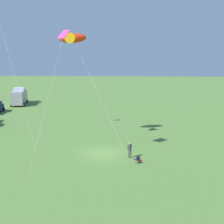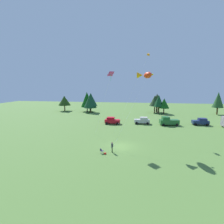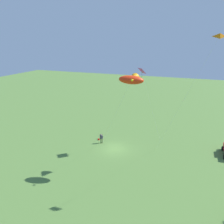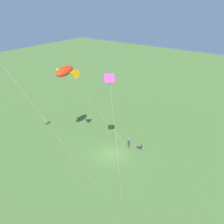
{
  "view_description": "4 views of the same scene",
  "coord_description": "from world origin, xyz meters",
  "views": [
    {
      "loc": [
        -32.85,
        -2.2,
        12.22
      ],
      "look_at": [
        -3.18,
        -1.14,
        5.5
      ],
      "focal_mm": 50.0,
      "sensor_mm": 36.0,
      "label": 1
    },
    {
      "loc": [
        2.96,
        -29.67,
        10.77
      ],
      "look_at": [
        -1.67,
        0.11,
        6.14
      ],
      "focal_mm": 28.0,
      "sensor_mm": 36.0,
      "label": 2
    },
    {
      "loc": [
        31.06,
        11.23,
        17.38
      ],
      "look_at": [
        -0.33,
        -0.65,
        6.34
      ],
      "focal_mm": 35.0,
      "sensor_mm": 36.0,
      "label": 3
    },
    {
      "loc": [
        -19.4,
        25.75,
        21.47
      ],
      "look_at": [
        0.2,
        -0.49,
        6.61
      ],
      "focal_mm": 42.0,
      "sensor_mm": 36.0,
      "label": 4
    }
  ],
  "objects": [
    {
      "name": "kite_diamond_rainbow",
      "position": [
        -2.53,
        3.58,
        12.58
      ],
      "size": [
        4.69,
        3.7,
        13.32
      ],
      "color": "#CF3791",
      "rests_on": "ground"
    },
    {
      "name": "ground_plane",
      "position": [
        0.0,
        0.0,
        0.0
      ],
      "size": [
        160.0,
        160.0,
        0.0
      ],
      "primitive_type": "plane",
      "color": "#527936"
    },
    {
      "name": "treeline_distant",
      "position": [
        -4.62,
        39.14,
        4.83
      ],
      "size": [
        64.35,
        9.88,
        8.32
      ],
      "color": "#503D1F",
      "rests_on": "ground"
    },
    {
      "name": "truck_green_flatbed",
      "position": [
        10.99,
        18.52,
        1.1
      ],
      "size": [
        5.24,
        3.0,
        2.34
      ],
      "rotation": [
        0.0,
        0.0,
        3.29
      ],
      "color": "#24632C",
      "rests_on": "ground"
    },
    {
      "name": "person_kite_flyer",
      "position": [
        -1.16,
        -2.97,
        1.02
      ],
      "size": [
        0.44,
        0.52,
        1.74
      ],
      "rotation": [
        0.0,
        0.0,
        0.37
      ],
      "color": "#3D502F",
      "rests_on": "ground"
    },
    {
      "name": "car_silver_compact",
      "position": [
        3.99,
        19.34,
        0.95
      ],
      "size": [
        4.29,
        2.39,
        1.89
      ],
      "rotation": [
        0.0,
        0.0,
        0.05
      ],
      "color": "#B6B4B6",
      "rests_on": "ground"
    },
    {
      "name": "car_red_sedan",
      "position": [
        -4.42,
        17.86,
        0.95
      ],
      "size": [
        4.2,
        2.21,
        1.89
      ],
      "rotation": [
        0.0,
        0.0,
        3.14
      ],
      "color": "red",
      "rests_on": "ground"
    },
    {
      "name": "kite_large_fish",
      "position": [
        4.07,
        3.75,
        12.61
      ],
      "size": [
        6.88,
        8.34,
        13.25
      ],
      "color": "red",
      "rests_on": "ground"
    },
    {
      "name": "backpack_on_grass",
      "position": [
        -2.14,
        -3.94,
        0.11
      ],
      "size": [
        0.35,
        0.39,
        0.22
      ],
      "primitive_type": "cube",
      "rotation": [
        0.0,
        0.0,
        1.02
      ],
      "color": "red",
      "rests_on": "ground"
    },
    {
      "name": "folding_chair",
      "position": [
        -2.78,
        -3.71,
        0.49
      ],
      "size": [
        0.68,
        0.68,
        0.82
      ],
      "rotation": [
        0.0,
        0.0,
        0.72
      ],
      "color": "#2E234F",
      "rests_on": "ground"
    },
    {
      "name": "car_navy_hatch",
      "position": [
        19.75,
        20.17,
        0.95
      ],
      "size": [
        4.27,
        2.36,
        1.89
      ],
      "rotation": [
        0.0,
        0.0,
        0.04
      ],
      "color": "navy",
      "rests_on": "ground"
    },
    {
      "name": "kite_delta_orange",
      "position": [
        4.97,
        13.16,
        17.8
      ],
      "size": [
        8.07,
        7.31,
        18.23
      ],
      "color": "orange",
      "rests_on": "ground"
    }
  ]
}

